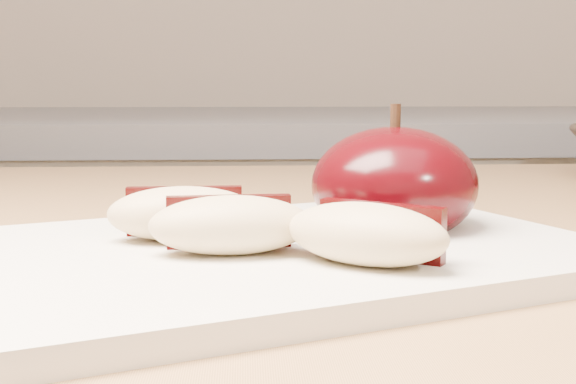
{
  "coord_description": "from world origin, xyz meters",
  "views": [
    {
      "loc": [
        -0.05,
        -0.03,
        0.99
      ],
      "look_at": [
        -0.03,
        0.35,
        0.94
      ],
      "focal_mm": 50.0,
      "sensor_mm": 36.0,
      "label": 1
    }
  ],
  "objects": [
    {
      "name": "cutting_board",
      "position": [
        -0.03,
        0.35,
        0.91
      ],
      "size": [
        0.36,
        0.32,
        0.01
      ],
      "primitive_type": "cube",
      "rotation": [
        0.0,
        0.0,
        0.4
      ],
      "color": "beige",
      "rests_on": "island_counter"
    },
    {
      "name": "apple_half",
      "position": [
        0.03,
        0.4,
        0.93
      ],
      "size": [
        0.12,
        0.12,
        0.08
      ],
      "rotation": [
        0.0,
        0.0,
        0.35
      ],
      "color": "black",
      "rests_on": "cutting_board"
    },
    {
      "name": "apple_wedge_a",
      "position": [
        -0.08,
        0.36,
        0.93
      ],
      "size": [
        0.08,
        0.04,
        0.03
      ],
      "rotation": [
        0.0,
        0.0,
        0.03
      ],
      "color": "#CEB482",
      "rests_on": "cutting_board"
    },
    {
      "name": "apple_wedge_b",
      "position": [
        -0.06,
        0.33,
        0.93
      ],
      "size": [
        0.08,
        0.04,
        0.03
      ],
      "rotation": [
        0.0,
        0.0,
        0.07
      ],
      "color": "#CEB482",
      "rests_on": "cutting_board"
    },
    {
      "name": "apple_wedge_c",
      "position": [
        0.0,
        0.31,
        0.93
      ],
      "size": [
        0.08,
        0.07,
        0.03
      ],
      "rotation": [
        0.0,
        0.0,
        -0.6
      ],
      "color": "#CEB482",
      "rests_on": "cutting_board"
    }
  ]
}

